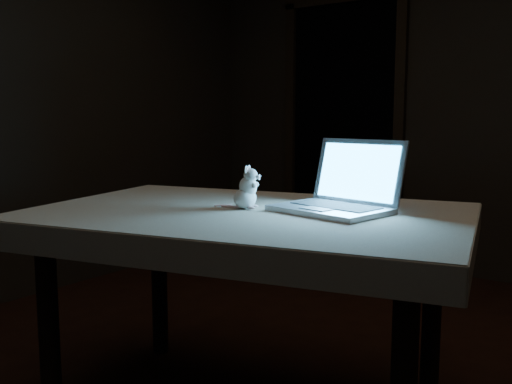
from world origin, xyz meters
The scene contains 6 objects.
back_wall centered at (0.00, 2.50, 1.30)m, with size 4.50×0.04×2.60m, color black.
doorway centered at (-1.10, 2.50, 1.06)m, with size 1.06×0.36×2.13m, color black, non-canonical shape.
table centered at (-0.20, 0.01, 0.40)m, with size 1.50×0.96×0.80m, color black, non-canonical shape.
tablecloth centered at (-0.13, 0.05, 0.76)m, with size 1.60×1.06×0.10m, color beige, non-canonical shape.
laptop centered at (0.07, 0.14, 0.94)m, with size 0.39×0.35×0.27m, color #B8B8BD, non-canonical shape.
plush_mouse centered at (-0.24, 0.03, 0.89)m, with size 0.12×0.12×0.16m, color white, non-canonical shape.
Camera 1 is at (1.06, -1.69, 1.16)m, focal length 40.00 mm.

